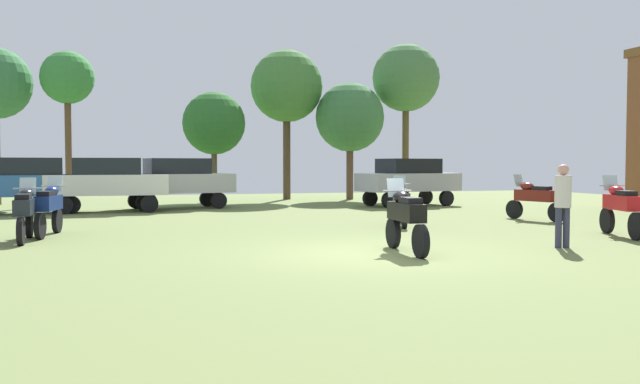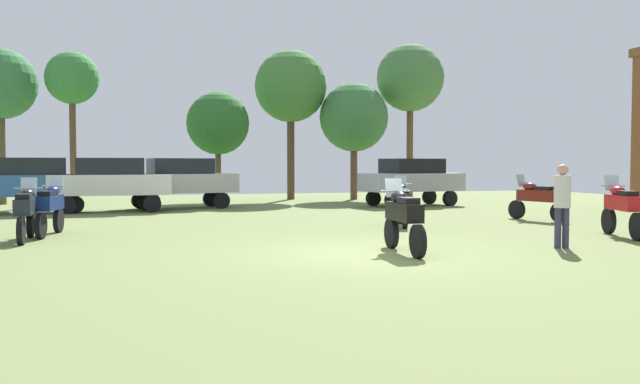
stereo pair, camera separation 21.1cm
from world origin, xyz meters
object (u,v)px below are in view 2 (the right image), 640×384
object	(u,v)px
motorcycle_3	(26,210)
tree_2	(1,85)
motorcycle_4	(622,207)
car_1	(412,178)
motorcycle_6	(403,217)
person_1	(562,199)
car_3	(181,179)
tree_6	(410,79)
car_2	(112,180)
car_4	(29,181)
motorcycle_7	(537,198)
tree_7	(218,124)
tree_4	(72,80)
motorcycle_1	(50,207)
motorcycle_2	(402,201)
tree_3	(291,87)
tree_5	(354,118)

from	to	relation	value
motorcycle_3	tree_2	world-z (taller)	tree_2
motorcycle_4	car_1	xyz separation A→B (m)	(-0.12, 12.20, 0.44)
motorcycle_6	person_1	size ratio (longest dim) A/B	1.23
car_3	tree_6	xyz separation A→B (m)	(11.95, 4.67, 4.98)
car_2	car_4	world-z (taller)	same
motorcycle_6	person_1	world-z (taller)	person_1
car_2	tree_6	bearing A→B (deg)	-67.26
motorcycle_7	tree_2	world-z (taller)	tree_2
tree_7	motorcycle_7	bearing A→B (deg)	-58.06
tree_4	tree_6	distance (m)	16.32
motorcycle_7	car_2	xyz separation A→B (m)	(-12.95, 7.67, 0.46)
motorcycle_7	tree_4	size ratio (longest dim) A/B	0.32
motorcycle_1	car_2	distance (m)	8.16
car_4	tree_2	world-z (taller)	tree_2
motorcycle_2	person_1	distance (m)	5.66
motorcycle_2	motorcycle_7	bearing A→B (deg)	23.55
motorcycle_2	motorcycle_6	xyz separation A→B (m)	(-2.22, -5.24, 0.02)
tree_3	tree_5	xyz separation A→B (m)	(3.03, -0.91, -1.53)
car_3	car_4	size ratio (longest dim) A/B	1.00
motorcycle_6	car_3	xyz separation A→B (m)	(-3.38, 14.40, 0.44)
motorcycle_1	person_1	bearing A→B (deg)	-18.62
person_1	motorcycle_2	bearing A→B (deg)	-64.48
person_1	tree_4	world-z (taller)	tree_4
car_3	tree_2	bearing A→B (deg)	45.79
motorcycle_1	car_3	xyz separation A→B (m)	(3.80, 9.08, 0.45)
motorcycle_3	tree_2	distance (m)	15.94
car_4	tree_7	world-z (taller)	tree_7
motorcycle_3	car_3	distance (m)	10.98
motorcycle_2	car_1	bearing A→B (deg)	82.24
car_1	tree_6	xyz separation A→B (m)	(2.43, 5.72, 4.98)
motorcycle_6	car_4	distance (m)	15.98
person_1	tree_7	bearing A→B (deg)	-63.55
car_2	tree_7	xyz separation A→B (m)	(4.66, 5.62, 2.51)
motorcycle_1	car_3	size ratio (longest dim) A/B	0.47
motorcycle_7	car_4	xyz separation A→B (m)	(-15.77, 7.63, 0.46)
car_4	motorcycle_4	bearing A→B (deg)	-139.10
motorcycle_6	tree_2	xyz separation A→B (m)	(-10.71, 19.23, 4.50)
car_1	person_1	bearing A→B (deg)	157.70
motorcycle_2	motorcycle_7	distance (m)	4.78
car_1	tree_4	distance (m)	15.46
car_3	tree_7	size ratio (longest dim) A/B	0.88
tree_2	motorcycle_3	bearing A→B (deg)	-78.22
motorcycle_3	car_4	distance (m)	9.16
motorcycle_7	motorcycle_2	bearing A→B (deg)	168.45
motorcycle_1	car_2	size ratio (longest dim) A/B	0.49
motorcycle_4	tree_2	bearing A→B (deg)	150.08
motorcycle_1	motorcycle_3	xyz separation A→B (m)	(-0.40, -1.05, -0.01)
tree_2	motorcycle_2	bearing A→B (deg)	-47.27
motorcycle_3	car_4	world-z (taller)	car_4
motorcycle_7	car_1	world-z (taller)	car_1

